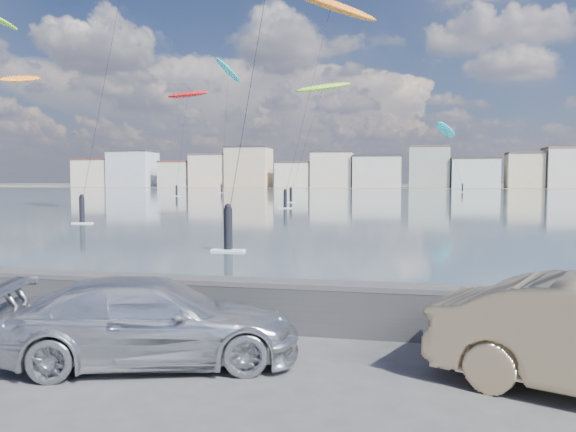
% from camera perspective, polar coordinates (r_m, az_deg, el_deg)
% --- Properties ---
extents(ground, '(700.00, 700.00, 0.00)m').
position_cam_1_polar(ground, '(9.06, -11.90, -15.61)').
color(ground, '#333335').
rests_on(ground, ground).
extents(bay_water, '(500.00, 177.00, 0.00)m').
position_cam_1_polar(bay_water, '(99.42, 9.85, 2.00)').
color(bay_water, '#303F4F').
rests_on(bay_water, ground).
extents(far_shore_strip, '(500.00, 60.00, 0.00)m').
position_cam_1_polar(far_shore_strip, '(207.87, 10.91, 2.89)').
color(far_shore_strip, '#4C473D').
rests_on(far_shore_strip, ground).
extents(seawall, '(400.00, 0.36, 1.08)m').
position_cam_1_polar(seawall, '(11.34, -6.38, -8.55)').
color(seawall, '#28282B').
rests_on(seawall, ground).
extents(far_buildings, '(240.79, 13.26, 14.60)m').
position_cam_1_polar(far_buildings, '(193.85, 11.25, 4.60)').
color(far_buildings, beige).
rests_on(far_buildings, ground).
extents(car_silver, '(5.13, 3.26, 1.38)m').
position_cam_1_polar(car_silver, '(9.54, -13.61, -10.31)').
color(car_silver, silver).
rests_on(car_silver, ground).
extents(kitesurfer_0, '(7.37, 21.44, 29.13)m').
position_cam_1_polar(kitesurfer_0, '(152.38, -25.55, 12.40)').
color(kitesurfer_0, orange).
rests_on(kitesurfer_0, ground).
extents(kitesurfer_6, '(8.61, 14.19, 17.58)m').
position_cam_1_polar(kitesurfer_6, '(83.16, 3.56, 12.76)').
color(kitesurfer_6, '#8CD826').
rests_on(kitesurfer_6, ground).
extents(kitesurfer_7, '(7.48, 12.22, 17.13)m').
position_cam_1_polar(kitesurfer_7, '(141.15, 15.72, 8.36)').
color(kitesurfer_7, '#19BFBF').
rests_on(kitesurfer_7, ground).
extents(kitesurfer_10, '(11.09, 17.59, 20.55)m').
position_cam_1_polar(kitesurfer_10, '(114.90, -10.16, 11.98)').
color(kitesurfer_10, red).
rests_on(kitesurfer_10, ground).
extents(kitesurfer_13, '(5.51, 13.36, 30.39)m').
position_cam_1_polar(kitesurfer_13, '(131.66, -6.07, 14.37)').
color(kitesurfer_13, '#19BFBF').
rests_on(kitesurfer_13, ground).
extents(kitesurfer_15, '(10.42, 9.07, 24.89)m').
position_cam_1_polar(kitesurfer_15, '(65.92, 4.37, 20.45)').
color(kitesurfer_15, orange).
rests_on(kitesurfer_15, ground).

